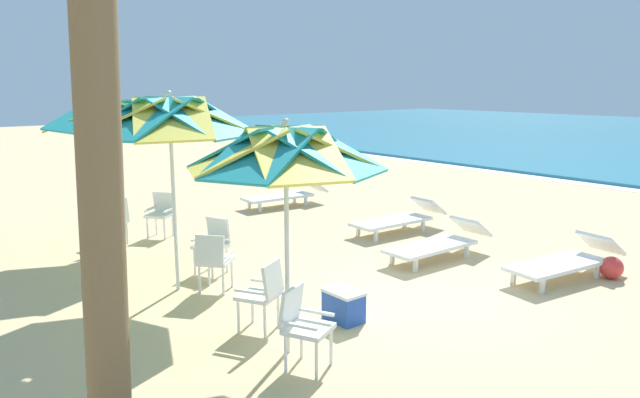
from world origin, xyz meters
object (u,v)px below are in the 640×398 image
(plastic_chair_2, at_px, (213,242))
(beach_umbrella_0, at_px, (286,152))
(beach_umbrella_1, at_px, (170,118))
(sun_lounger_0, at_px, (566,261))
(plastic_chair_6, at_px, (107,229))
(plastic_chair_4, at_px, (161,211))
(beach_ball, at_px, (612,268))
(sun_lounger_3, at_px, (285,195))
(cooler_box, at_px, (344,305))
(plastic_chair_0, at_px, (263,291))
(sun_lounger_2, at_px, (399,218))
(plastic_chair_5, at_px, (114,219))
(sun_lounger_1, at_px, (439,243))
(plastic_chair_3, at_px, (213,259))
(plastic_chair_1, at_px, (303,322))
(beach_umbrella_2, at_px, (113,116))

(plastic_chair_2, bearing_deg, beach_umbrella_0, -14.51)
(beach_umbrella_1, height_order, sun_lounger_0, beach_umbrella_1)
(plastic_chair_6, bearing_deg, plastic_chair_4, 118.33)
(plastic_chair_4, distance_m, beach_ball, 7.93)
(sun_lounger_3, distance_m, cooler_box, 7.12)
(plastic_chair_0, distance_m, cooler_box, 1.06)
(sun_lounger_0, distance_m, cooler_box, 3.81)
(beach_ball, bearing_deg, sun_lounger_2, -174.71)
(plastic_chair_5, height_order, sun_lounger_1, plastic_chair_5)
(plastic_chair_6, distance_m, sun_lounger_1, 5.65)
(beach_umbrella_1, height_order, sun_lounger_1, beach_umbrella_1)
(plastic_chair_3, distance_m, cooler_box, 2.10)
(plastic_chair_0, distance_m, plastic_chair_1, 1.05)
(plastic_chair_3, distance_m, plastic_chair_6, 2.73)
(plastic_chair_2, relative_size, beach_umbrella_2, 0.32)
(beach_umbrella_2, distance_m, plastic_chair_4, 2.14)
(plastic_chair_3, distance_m, plastic_chair_4, 3.47)
(beach_umbrella_0, bearing_deg, cooler_box, 103.64)
(plastic_chair_0, height_order, sun_lounger_3, plastic_chair_0)
(beach_umbrella_0, xyz_separation_m, plastic_chair_0, (-0.64, 0.11, -1.73))
(beach_ball, bearing_deg, sun_lounger_3, -175.36)
(sun_lounger_2, bearing_deg, plastic_chair_6, -111.39)
(sun_lounger_0, height_order, sun_lounger_3, same)
(plastic_chair_5, bearing_deg, plastic_chair_1, -2.58)
(cooler_box, distance_m, beach_ball, 4.45)
(beach_ball, bearing_deg, sun_lounger_0, -130.66)
(plastic_chair_2, height_order, sun_lounger_2, plastic_chair_2)
(plastic_chair_0, xyz_separation_m, plastic_chair_6, (-4.24, -0.32, 0.00))
(beach_umbrella_2, bearing_deg, sun_lounger_3, 105.05)
(sun_lounger_1, bearing_deg, beach_umbrella_0, -73.58)
(plastic_chair_3, height_order, sun_lounger_1, plastic_chair_3)
(beach_ball, bearing_deg, plastic_chair_5, -142.80)
(plastic_chair_4, height_order, sun_lounger_1, plastic_chair_4)
(beach_umbrella_2, relative_size, sun_lounger_2, 1.25)
(plastic_chair_1, bearing_deg, plastic_chair_4, 168.69)
(plastic_chair_1, distance_m, sun_lounger_0, 4.85)
(plastic_chair_1, bearing_deg, beach_umbrella_1, 178.79)
(plastic_chair_2, bearing_deg, cooler_box, 5.88)
(beach_umbrella_0, relative_size, plastic_chair_5, 2.98)
(plastic_chair_3, xyz_separation_m, beach_umbrella_2, (-2.98, -0.18, 1.87))
(beach_umbrella_1, height_order, beach_ball, beach_umbrella_1)
(plastic_chair_5, xyz_separation_m, sun_lounger_0, (6.26, 4.57, -0.22))
(plastic_chair_1, height_order, plastic_chair_4, same)
(plastic_chair_3, distance_m, plastic_chair_5, 3.37)
(plastic_chair_0, distance_m, plastic_chair_5, 4.93)
(cooler_box, height_order, beach_ball, cooler_box)
(plastic_chair_6, distance_m, sun_lounger_0, 7.46)
(plastic_chair_2, xyz_separation_m, sun_lounger_1, (1.80, 3.29, -0.22))
(plastic_chair_4, bearing_deg, plastic_chair_5, -88.92)
(plastic_chair_3, xyz_separation_m, sun_lounger_2, (-0.68, 4.58, -0.22))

